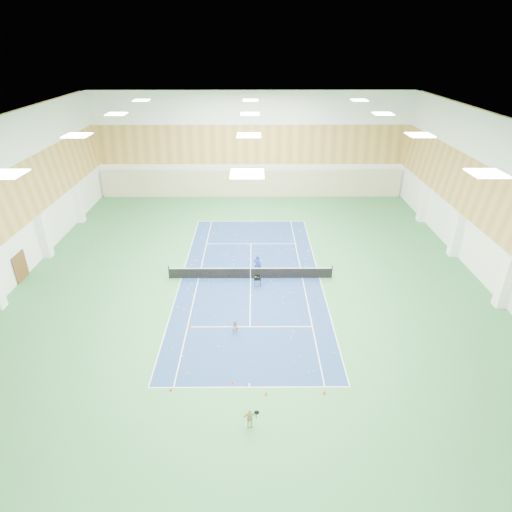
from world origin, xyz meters
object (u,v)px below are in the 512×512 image
at_px(tennis_net, 250,272).
at_px(ball_cart, 257,281).
at_px(coach, 257,265).
at_px(child_apron, 249,418).
at_px(child_court, 235,327).

bearing_deg(tennis_net, ball_cart, -65.32).
bearing_deg(ball_cart, coach, 89.11).
bearing_deg(coach, child_apron, 105.05).
xyz_separation_m(tennis_net, child_apron, (0.04, -14.49, 0.00)).
bearing_deg(tennis_net, child_apron, -89.86).
distance_m(coach, ball_cart, 1.83).
height_order(coach, child_court, coach).
bearing_deg(child_court, ball_cart, 72.13).
relative_size(tennis_net, child_court, 13.09).
distance_m(tennis_net, child_court, 7.11).
bearing_deg(coach, child_court, 96.05).
height_order(coach, ball_cart, coach).
xyz_separation_m(coach, ball_cart, (-0.02, -1.77, -0.44)).
xyz_separation_m(tennis_net, child_court, (-0.93, -7.05, -0.06)).
bearing_deg(child_apron, tennis_net, 79.50).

